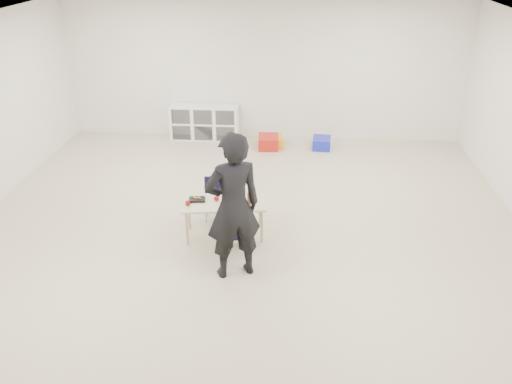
# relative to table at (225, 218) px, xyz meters

# --- Properties ---
(room) EXTENTS (9.00, 9.02, 2.80)m
(room) POSITION_rel_table_xyz_m (0.28, -0.33, 1.13)
(room) COLOR beige
(room) RESTS_ON ground
(table) EXTENTS (1.20, 0.71, 0.52)m
(table) POSITION_rel_table_xyz_m (0.00, 0.00, 0.00)
(table) COLOR beige
(table) RESTS_ON ground
(chair_near) EXTENTS (0.34, 0.32, 0.63)m
(chair_near) POSITION_rel_table_xyz_m (0.21, -0.48, 0.05)
(chair_near) COLOR black
(chair_near) RESTS_ON ground
(chair_far) EXTENTS (0.34, 0.32, 0.63)m
(chair_far) POSITION_rel_table_xyz_m (-0.21, 0.48, 0.05)
(chair_far) COLOR black
(chair_far) RESTS_ON ground
(child) EXTENTS (0.47, 0.47, 0.99)m
(child) POSITION_rel_table_xyz_m (0.21, -0.48, 0.23)
(child) COLOR #ACC6E9
(child) RESTS_ON chair_near
(lunch_tray_near) EXTENTS (0.24, 0.19, 0.03)m
(lunch_tray_near) POSITION_rel_table_xyz_m (0.11, 0.06, 0.27)
(lunch_tray_near) COLOR black
(lunch_tray_near) RESTS_ON table
(lunch_tray_far) EXTENTS (0.24, 0.19, 0.03)m
(lunch_tray_far) POSITION_rel_table_xyz_m (-0.38, 0.02, 0.27)
(lunch_tray_far) COLOR black
(lunch_tray_far) RESTS_ON table
(milk_carton) EXTENTS (0.08, 0.08, 0.10)m
(milk_carton) POSITION_rel_table_xyz_m (0.06, -0.14, 0.31)
(milk_carton) COLOR white
(milk_carton) RESTS_ON table
(bread_roll) EXTENTS (0.09, 0.09, 0.07)m
(bread_roll) POSITION_rel_table_xyz_m (0.31, -0.04, 0.29)
(bread_roll) COLOR tan
(bread_roll) RESTS_ON table
(apple_near) EXTENTS (0.07, 0.07, 0.07)m
(apple_near) POSITION_rel_table_xyz_m (-0.11, 0.03, 0.29)
(apple_near) COLOR maroon
(apple_near) RESTS_ON table
(apple_far) EXTENTS (0.07, 0.07, 0.07)m
(apple_far) POSITION_rel_table_xyz_m (-0.48, -0.14, 0.29)
(apple_far) COLOR maroon
(apple_far) RESTS_ON table
(cubby_shelf) EXTENTS (1.40, 0.40, 0.70)m
(cubby_shelf) POSITION_rel_table_xyz_m (-0.92, 3.95, 0.08)
(cubby_shelf) COLOR white
(cubby_shelf) RESTS_ON ground
(adult) EXTENTS (0.80, 0.68, 1.86)m
(adult) POSITION_rel_table_xyz_m (0.24, -0.93, 0.67)
(adult) COLOR black
(adult) RESTS_ON ground
(bin_red) EXTENTS (0.42, 0.52, 0.24)m
(bin_red) POSITION_rel_table_xyz_m (0.42, 3.50, -0.14)
(bin_red) COLOR #B61A12
(bin_red) RESTS_ON ground
(bin_yellow) EXTENTS (0.41, 0.49, 0.21)m
(bin_yellow) POSITION_rel_table_xyz_m (0.53, 3.58, -0.16)
(bin_yellow) COLOR orange
(bin_yellow) RESTS_ON ground
(bin_blue) EXTENTS (0.37, 0.46, 0.22)m
(bin_blue) POSITION_rel_table_xyz_m (1.47, 3.56, -0.16)
(bin_blue) COLOR #1723B3
(bin_blue) RESTS_ON ground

